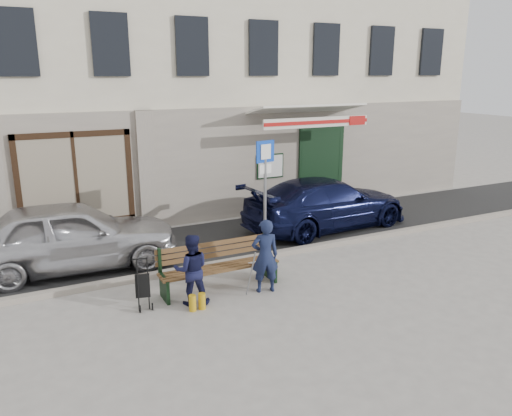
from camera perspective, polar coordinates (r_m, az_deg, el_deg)
ground at (r=10.16m, az=2.93°, el=-8.83°), size 80.00×80.00×0.00m
asphalt_lane at (r=12.76m, az=-3.86°, el=-3.71°), size 60.00×3.20×0.01m
curb at (r=11.37m, az=-0.76°, el=-5.80°), size 60.00×0.18×0.12m
building at (r=17.18m, az=-11.35°, el=17.71°), size 20.00×8.27×10.00m
car_silver at (r=11.41m, az=-20.42°, el=-2.97°), size 4.56×2.06×1.52m
car_navy at (r=13.72m, az=8.06°, el=0.53°), size 4.95×2.37×1.39m
parking_sign at (r=11.41m, az=1.05°, el=3.32°), size 0.49×0.13×2.67m
bench at (r=9.84m, az=-4.45°, el=-6.78°), size 2.40×1.17×0.98m
man at (r=9.63m, az=1.04°, el=-5.49°), size 0.60×0.46×1.46m
woman at (r=9.22m, az=-7.39°, el=-6.99°), size 0.76×0.66×1.34m
stroller at (r=9.33m, az=-12.81°, el=-8.78°), size 0.31×0.41×0.91m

